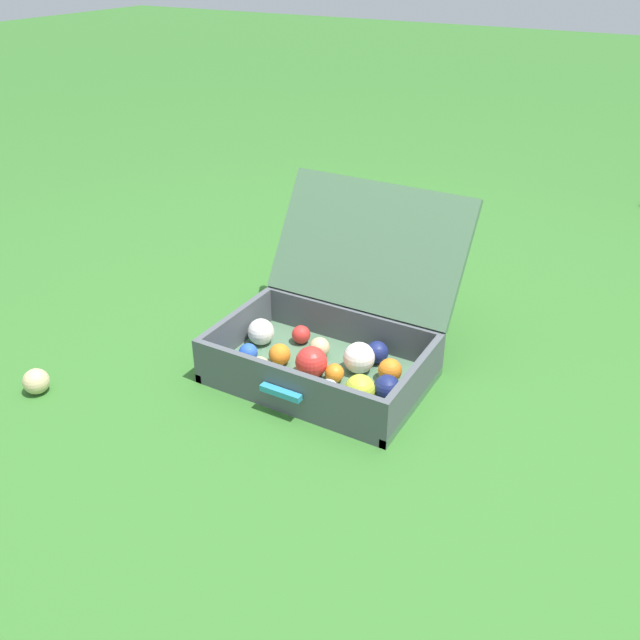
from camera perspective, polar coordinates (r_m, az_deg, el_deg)
ground_plane at (r=1.77m, az=1.31°, el=-6.10°), size 16.00×16.00×0.00m
open_suitcase at (r=1.81m, az=1.03°, el=-1.43°), size 0.55×0.58×0.44m
stray_ball_on_grass at (r=1.90m, az=-22.61°, el=-4.75°), size 0.07×0.07×0.07m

